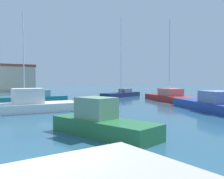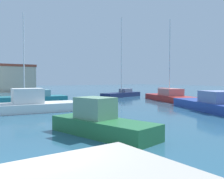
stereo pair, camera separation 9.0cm
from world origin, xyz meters
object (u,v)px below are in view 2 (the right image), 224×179
Objects in this scene: motorboat_blue_mid_harbor at (212,103)px; sailboat_teal_behind_lamppost at (27,98)px; sailboat_navy_far_left at (122,94)px; sailboat_red_near_pier at (170,96)px; motorboat_green_distant_north at (101,123)px; motorboat_white_far_right at (25,105)px.

sailboat_teal_behind_lamppost is at bearing 125.91° from motorboat_blue_mid_harbor.
sailboat_navy_far_left is at bearing 77.67° from motorboat_blue_mid_harbor.
sailboat_red_near_pier reaches higher than motorboat_green_distant_north.
sailboat_navy_far_left is at bearing 94.07° from sailboat_red_near_pier.
motorboat_blue_mid_harbor is at bearing -117.39° from sailboat_red_near_pier.
motorboat_blue_mid_harbor is at bearing -54.09° from sailboat_teal_behind_lamppost.
sailboat_red_near_pier is 0.84× the size of sailboat_navy_far_left.
sailboat_navy_far_left is at bearing 49.95° from motorboat_green_distant_north.
sailboat_red_near_pier reaches higher than motorboat_blue_mid_harbor.
sailboat_red_near_pier is 9.62m from motorboat_blue_mid_harbor.
sailboat_teal_behind_lamppost is (-15.48, 6.73, 0.01)m from sailboat_red_near_pier.
motorboat_blue_mid_harbor is at bearing -102.33° from sailboat_navy_far_left.
sailboat_teal_behind_lamppost is at bearing -171.95° from sailboat_navy_far_left.
motorboat_white_far_right is at bearing -151.07° from sailboat_navy_far_left.
motorboat_white_far_right is at bearing 149.37° from motorboat_blue_mid_harbor.
sailboat_teal_behind_lamppost is 1.12× the size of motorboat_blue_mid_harbor.
motorboat_green_distant_north is (-17.25, -10.94, 0.04)m from sailboat_red_near_pier.
sailboat_red_near_pier reaches higher than motorboat_white_far_right.
motorboat_white_far_right is 1.01× the size of motorboat_blue_mid_harbor.
sailboat_navy_far_left reaches higher than motorboat_blue_mid_harbor.
motorboat_blue_mid_harbor is (-3.80, -17.37, 0.08)m from sailboat_navy_far_left.
motorboat_green_distant_north is 17.76m from sailboat_teal_behind_lamppost.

